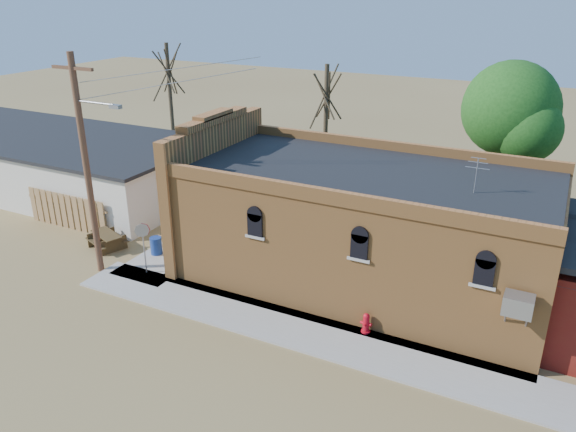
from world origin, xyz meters
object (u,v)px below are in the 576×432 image
at_px(brick_bar, 357,225).
at_px(trash_barrel, 156,246).
at_px(utility_pole, 87,163).
at_px(fire_hydrant, 366,323).
at_px(stop_sign, 143,235).
at_px(picnic_table, 107,238).

height_order(brick_bar, trash_barrel, brick_bar).
distance_m(brick_bar, utility_pole, 10.96).
bearing_deg(trash_barrel, fire_hydrant, -8.65).
bearing_deg(fire_hydrant, brick_bar, 129.56).
height_order(stop_sign, picnic_table, stop_sign).
distance_m(fire_hydrant, picnic_table, 13.00).
relative_size(fire_hydrant, stop_sign, 0.33).
xyz_separation_m(fire_hydrant, trash_barrel, (-10.43, 1.59, 0.03)).
height_order(fire_hydrant, picnic_table, fire_hydrant).
height_order(brick_bar, fire_hydrant, brick_bar).
height_order(utility_pole, trash_barrel, utility_pole).
bearing_deg(stop_sign, brick_bar, 3.59).
relative_size(brick_bar, fire_hydrant, 22.18).
distance_m(trash_barrel, picnic_table, 2.55).
xyz_separation_m(trash_barrel, picnic_table, (-2.52, -0.40, -0.01)).
bearing_deg(picnic_table, stop_sign, 1.05).
height_order(brick_bar, picnic_table, brick_bar).
relative_size(brick_bar, trash_barrel, 20.77).
distance_m(brick_bar, stop_sign, 8.71).
bearing_deg(utility_pole, brick_bar, 23.69).
xyz_separation_m(utility_pole, picnic_table, (-1.36, 1.78, -4.30)).
bearing_deg(stop_sign, picnic_table, 138.55).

